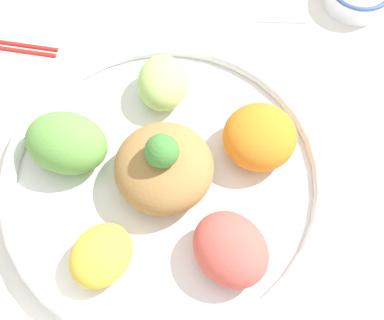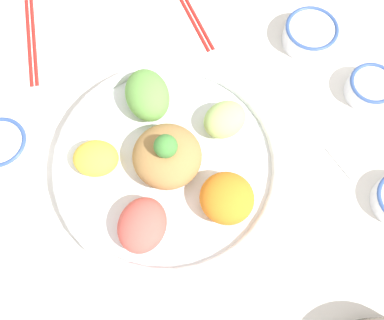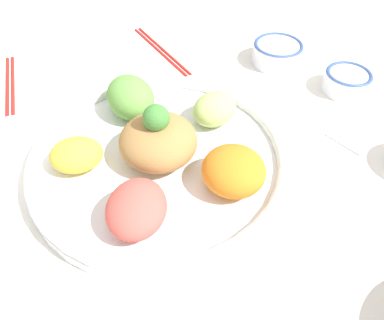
# 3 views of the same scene
# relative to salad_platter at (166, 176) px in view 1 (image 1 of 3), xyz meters

# --- Properties ---
(ground_plane) EXTENTS (2.40, 2.40, 0.00)m
(ground_plane) POSITION_rel_salad_platter_xyz_m (0.01, 0.01, -0.03)
(ground_plane) COLOR white
(salad_platter) EXTENTS (0.39, 0.39, 0.12)m
(salad_platter) POSITION_rel_salad_platter_xyz_m (0.00, 0.00, 0.00)
(salad_platter) COLOR white
(salad_platter) RESTS_ON ground_plane
(serving_spoon_extra) EXTENTS (0.06, 0.12, 0.01)m
(serving_spoon_extra) POSITION_rel_salad_platter_xyz_m (-0.22, 0.19, -0.02)
(serving_spoon_extra) COLOR silver
(serving_spoon_extra) RESTS_ON ground_plane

